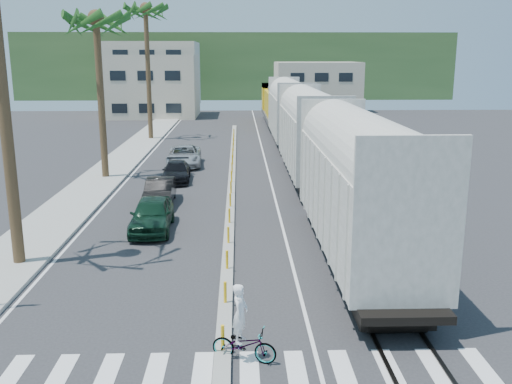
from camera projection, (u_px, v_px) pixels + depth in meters
ground at (224, 336)px, 16.35m from camera, size 140.00×140.00×0.00m
sidewalk at (113, 169)px, 40.39m from camera, size 3.00×90.00×0.15m
rails at (298, 161)px, 43.72m from camera, size 1.56×100.00×0.06m
median at (232, 183)px, 35.74m from camera, size 0.45×60.00×0.85m
crosswalk at (222, 374)px, 14.41m from camera, size 14.00×2.20×0.01m
lane_markings at (202, 169)px, 40.59m from camera, size 9.42×90.00×0.01m
freight_train at (300, 125)px, 41.75m from camera, size 3.00×60.94×5.85m
palm_trees at (101, 7)px, 35.67m from camera, size 3.50×37.20×13.75m
buildings at (192, 80)px, 84.81m from camera, size 38.00×27.00×10.00m
hillside at (236, 66)px, 112.18m from camera, size 80.00×20.00×12.00m
car_lead at (152, 214)px, 26.12m from camera, size 2.04×4.60×1.54m
car_second at (160, 192)px, 30.88m from camera, size 1.65×4.25×1.38m
car_third at (176, 172)px, 36.55m from camera, size 2.14×4.44×1.24m
car_rear at (184, 156)px, 41.78m from camera, size 2.96×5.46×1.45m
cyclist at (243, 337)px, 14.91m from camera, size 1.60×2.09×2.15m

